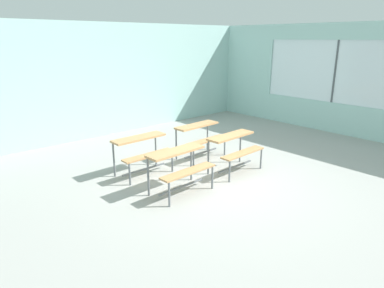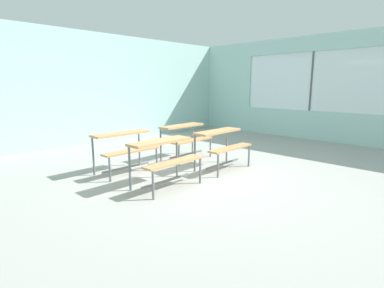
# 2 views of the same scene
# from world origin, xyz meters

# --- Properties ---
(ground) EXTENTS (10.00, 9.00, 0.05)m
(ground) POSITION_xyz_m (0.00, 0.00, -0.03)
(ground) COLOR #9E9E99
(wall_back) EXTENTS (10.00, 0.12, 3.00)m
(wall_back) POSITION_xyz_m (0.00, 4.50, 1.50)
(wall_back) COLOR #A8D1CC
(wall_back) RESTS_ON ground
(wall_right) EXTENTS (0.12, 9.00, 3.00)m
(wall_right) POSITION_xyz_m (5.00, -0.13, 1.45)
(wall_right) COLOR #A8D1CC
(wall_right) RESTS_ON ground
(desk_bench_r0c0) EXTENTS (1.12, 0.62, 0.74)m
(desk_bench_r0c0) POSITION_xyz_m (-0.84, 0.24, 0.56)
(desk_bench_r0c0) COLOR tan
(desk_bench_r0c0) RESTS_ON ground
(desk_bench_r0c1) EXTENTS (1.12, 0.63, 0.74)m
(desk_bench_r0c1) POSITION_xyz_m (0.61, 0.26, 0.56)
(desk_bench_r0c1) COLOR tan
(desk_bench_r0c1) RESTS_ON ground
(desk_bench_r1c0) EXTENTS (1.10, 0.60, 0.74)m
(desk_bench_r1c0) POSITION_xyz_m (-0.85, 1.37, 0.56)
(desk_bench_r1c0) COLOR tan
(desk_bench_r1c0) RESTS_ON ground
(desk_bench_r1c1) EXTENTS (1.12, 0.63, 0.74)m
(desk_bench_r1c1) POSITION_xyz_m (0.68, 1.35, 0.56)
(desk_bench_r1c1) COLOR tan
(desk_bench_r1c1) RESTS_ON ground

